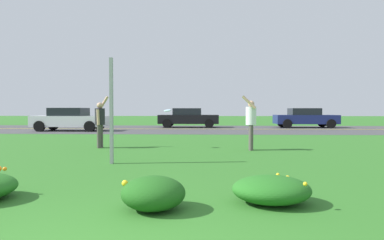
# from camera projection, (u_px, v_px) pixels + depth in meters

# --- Properties ---
(ground_plane) EXTENTS (120.00, 120.00, 0.00)m
(ground_plane) POSITION_uv_depth(u_px,v_px,m) (177.00, 145.00, 12.36)
(ground_plane) COLOR #2D6B23
(highway_strip) EXTENTS (120.00, 9.99, 0.01)m
(highway_strip) POSITION_uv_depth(u_px,v_px,m) (190.00, 129.00, 22.46)
(highway_strip) COLOR #424244
(highway_strip) RESTS_ON ground
(highway_center_stripe) EXTENTS (120.00, 0.16, 0.00)m
(highway_center_stripe) POSITION_uv_depth(u_px,v_px,m) (190.00, 129.00, 22.46)
(highway_center_stripe) COLOR yellow
(highway_center_stripe) RESTS_ON ground
(daylily_clump_front_right) EXTENTS (0.85, 0.79, 0.45)m
(daylily_clump_front_right) POSITION_uv_depth(u_px,v_px,m) (153.00, 193.00, 4.26)
(daylily_clump_front_right) COLOR #1E5619
(daylily_clump_front_right) RESTS_ON ground
(daylily_clump_mid_left) EXTENTS (1.10, 0.91, 0.41)m
(daylily_clump_mid_left) POSITION_uv_depth(u_px,v_px,m) (271.00, 190.00, 4.57)
(daylily_clump_mid_left) COLOR #23661E
(daylily_clump_mid_left) RESTS_ON ground
(sign_post_near_path) EXTENTS (0.07, 0.10, 2.59)m
(sign_post_near_path) POSITION_uv_depth(u_px,v_px,m) (111.00, 111.00, 7.94)
(sign_post_near_path) COLOR #93969B
(sign_post_near_path) RESTS_ON ground
(person_thrower_dark_shirt) EXTENTS (0.43, 0.50, 1.81)m
(person_thrower_dark_shirt) POSITION_uv_depth(u_px,v_px,m) (100.00, 121.00, 11.27)
(person_thrower_dark_shirt) COLOR #232328
(person_thrower_dark_shirt) RESTS_ON ground
(person_catcher_white_shirt) EXTENTS (0.50, 0.50, 1.79)m
(person_catcher_white_shirt) POSITION_uv_depth(u_px,v_px,m) (251.00, 120.00, 10.63)
(person_catcher_white_shirt) COLOR silver
(person_catcher_white_shirt) RESTS_ON ground
(frisbee_pale_blue) EXTENTS (0.24, 0.24, 0.10)m
(frisbee_pale_blue) POSITION_uv_depth(u_px,v_px,m) (167.00, 110.00, 11.19)
(frisbee_pale_blue) COLOR #ADD6E5
(car_white_center_left) EXTENTS (4.50, 2.00, 1.45)m
(car_white_center_left) POSITION_uv_depth(u_px,v_px,m) (70.00, 119.00, 20.53)
(car_white_center_left) COLOR silver
(car_white_center_left) RESTS_ON ground
(car_black_center_right) EXTENTS (4.50, 2.00, 1.45)m
(car_black_center_right) POSITION_uv_depth(u_px,v_px,m) (188.00, 118.00, 24.69)
(car_black_center_right) COLOR black
(car_black_center_right) RESTS_ON ground
(car_navy_rightmost) EXTENTS (4.50, 2.00, 1.45)m
(car_navy_rightmost) POSITION_uv_depth(u_px,v_px,m) (305.00, 118.00, 24.30)
(car_navy_rightmost) COLOR navy
(car_navy_rightmost) RESTS_ON ground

